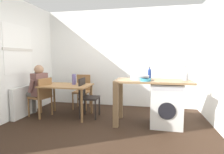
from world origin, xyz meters
name	(u,v)px	position (x,y,z in m)	size (l,w,h in m)	color
ground_plane	(105,127)	(0.00, 0.00, 0.00)	(5.46, 5.46, 0.00)	black
wall_back	(120,58)	(0.00, 1.75, 1.35)	(4.60, 0.10, 2.70)	white
wall_window_side	(7,58)	(-2.15, 0.00, 1.35)	(0.12, 3.80, 2.70)	white
radiator	(24,101)	(-2.02, 0.30, 0.35)	(0.10, 0.80, 0.70)	white
dining_table	(66,89)	(-1.04, 0.49, 0.64)	(1.10, 0.76, 0.74)	#9E7042
chair_person_seat	(42,95)	(-1.59, 0.37, 0.51)	(0.49, 0.49, 0.90)	olive
chair_opposite	(87,95)	(-0.57, 0.54, 0.51)	(0.41, 0.41, 0.90)	black
chair_spare_by_wall	(82,89)	(-0.95, 1.27, 0.51)	(0.41, 0.41, 0.90)	olive
seated_person	(37,87)	(-1.75, 0.42, 0.67)	(0.55, 0.54, 1.20)	#595651
kitchen_counter	(142,88)	(0.69, 0.34, 0.76)	(1.50, 0.68, 0.92)	olive
washing_machine	(166,105)	(1.17, 0.34, 0.43)	(0.60, 0.61, 0.86)	silver
sink_basin	(140,78)	(0.64, 0.34, 0.97)	(0.38, 0.38, 0.09)	#9EA0A5
tap	(140,72)	(0.64, 0.52, 1.06)	(0.02, 0.02, 0.28)	#B2B2B7
bottle_tall_green	(150,73)	(0.84, 0.54, 1.04)	(0.07, 0.07, 0.26)	navy
mixing_bowl	(145,79)	(0.76, 0.14, 0.95)	(0.20, 0.20, 0.06)	teal
utensil_crock	(186,77)	(1.53, 0.39, 0.99)	(0.11, 0.11, 0.30)	gray
vase	(74,79)	(-0.89, 0.59, 0.86)	(0.09, 0.09, 0.24)	slate
scissors	(150,80)	(0.85, 0.24, 0.92)	(0.15, 0.06, 0.01)	#B2B2B7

